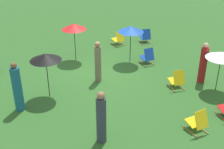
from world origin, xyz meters
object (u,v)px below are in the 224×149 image
(person_2, at_px, (203,64))
(person_0, at_px, (98,62))
(deckchair_0, at_px, (118,39))
(umbrella_3, at_px, (222,55))
(deckchair_4, at_px, (147,57))
(person_1, at_px, (101,118))
(deckchair_5, at_px, (177,80))
(deckchair_6, at_px, (145,37))
(umbrella_1, at_px, (45,57))
(deckchair_7, at_px, (198,122))
(umbrella_0, at_px, (131,29))
(umbrella_2, at_px, (74,27))
(person_3, at_px, (17,88))

(person_2, bearing_deg, person_0, -53.99)
(deckchair_0, distance_m, person_2, 5.61)
(umbrella_3, xyz_separation_m, person_0, (3.81, -3.11, -0.68))
(deckchair_4, distance_m, person_1, 6.12)
(deckchair_5, relative_size, person_0, 0.47)
(deckchair_0, relative_size, umbrella_3, 0.49)
(deckchair_4, relative_size, deckchair_6, 0.97)
(umbrella_1, bearing_deg, deckchair_0, -146.90)
(person_0, xyz_separation_m, person_1, (1.77, 3.60, -0.03))
(deckchair_7, distance_m, umbrella_1, 5.85)
(deckchair_6, bearing_deg, deckchair_4, 72.04)
(umbrella_0, bearing_deg, umbrella_3, 110.97)
(person_0, bearing_deg, person_1, 82.12)
(deckchair_0, xyz_separation_m, person_1, (4.74, 6.85, 0.48))
(deckchair_7, height_order, person_0, person_0)
(deckchair_6, relative_size, person_0, 0.48)
(umbrella_1, distance_m, umbrella_3, 6.75)
(umbrella_2, bearing_deg, deckchair_4, 141.77)
(person_0, xyz_separation_m, person_2, (-3.78, 2.29, -0.03))
(deckchair_0, height_order, deckchair_7, same)
(person_0, bearing_deg, deckchair_6, -130.11)
(deckchair_5, relative_size, umbrella_1, 0.47)
(deckchair_0, distance_m, umbrella_2, 3.27)
(deckchair_4, height_order, deckchair_6, same)
(deckchair_0, xyz_separation_m, person_0, (2.97, 3.24, 0.50))
(deckchair_6, distance_m, umbrella_1, 7.45)
(deckchair_7, distance_m, person_2, 3.62)
(deckchair_4, distance_m, deckchair_5, 2.56)
(deckchair_4, height_order, deckchair_5, same)
(umbrella_2, bearing_deg, person_0, 88.44)
(umbrella_1, xyz_separation_m, umbrella_2, (-2.33, -2.73, 0.05))
(deckchair_7, relative_size, person_2, 0.47)
(deckchair_5, relative_size, umbrella_0, 0.46)
(deckchair_0, height_order, person_3, person_3)
(umbrella_2, bearing_deg, umbrella_1, 49.44)
(deckchair_0, distance_m, deckchair_5, 5.45)
(umbrella_1, xyz_separation_m, person_1, (-0.49, 3.43, -0.83))
(deckchair_6, bearing_deg, umbrella_1, 39.28)
(person_3, bearing_deg, umbrella_0, -42.37)
(deckchair_6, xyz_separation_m, person_3, (7.98, 3.30, 0.52))
(person_1, bearing_deg, umbrella_0, 0.56)
(deckchair_6, height_order, umbrella_3, umbrella_3)
(deckchair_4, height_order, umbrella_3, umbrella_3)
(umbrella_3, bearing_deg, deckchair_4, -74.78)
(umbrella_1, height_order, person_0, umbrella_1)
(deckchair_6, xyz_separation_m, person_0, (4.47, 2.75, 0.50))
(umbrella_0, relative_size, umbrella_2, 0.99)
(person_1, bearing_deg, person_3, 71.74)
(deckchair_5, distance_m, person_2, 1.37)
(deckchair_0, height_order, person_2, person_2)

